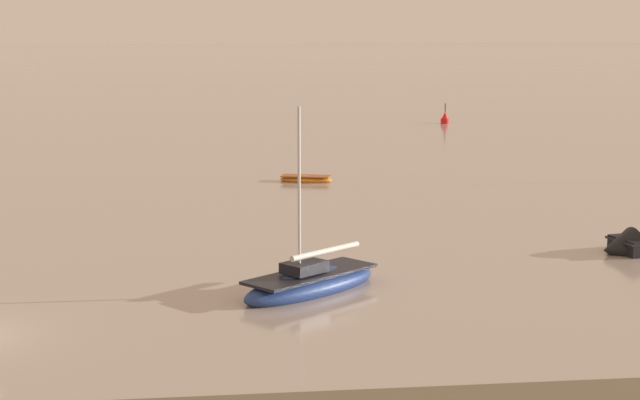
% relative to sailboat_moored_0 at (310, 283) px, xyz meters
% --- Properties ---
extents(sailboat_moored_0, '(6.96, 6.29, 8.05)m').
position_rel_sailboat_moored_0_xyz_m(sailboat_moored_0, '(0.00, 0.00, 0.00)').
color(sailboat_moored_0, navy).
rests_on(sailboat_moored_0, ground).
extents(rowboat_moored_1, '(3.81, 2.27, 0.57)m').
position_rel_sailboat_moored_0_xyz_m(rowboat_moored_1, '(2.97, 29.28, -0.19)').
color(rowboat_moored_1, orange).
rests_on(rowboat_moored_1, ground).
extents(channel_buoy, '(0.90, 0.90, 2.30)m').
position_rel_sailboat_moored_0_xyz_m(channel_buoy, '(21.77, 66.97, 0.11)').
color(channel_buoy, red).
rests_on(channel_buoy, ground).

